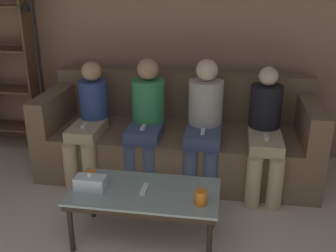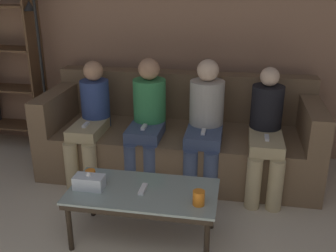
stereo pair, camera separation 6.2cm
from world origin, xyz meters
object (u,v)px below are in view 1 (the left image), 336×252
(standing_lamp, at_px, (39,52))
(seated_person_left_end, at_px, (90,119))
(couch, at_px, (178,138))
(game_remote, at_px, (144,189))
(coffee_table, at_px, (145,195))
(seated_person_mid_left, at_px, (146,117))
(cup_near_left, at_px, (201,198))
(cup_near_right, at_px, (91,176))
(tissue_box, at_px, (90,183))
(seated_person_right_end, at_px, (265,129))
(seated_person_mid_right, at_px, (204,120))

(standing_lamp, xyz_separation_m, seated_person_left_end, (0.67, -0.44, -0.55))
(couch, height_order, game_remote, couch)
(standing_lamp, relative_size, seated_person_left_end, 1.65)
(seated_person_left_end, bearing_deg, coffee_table, -51.76)
(standing_lamp, relative_size, seated_person_mid_left, 1.59)
(couch, xyz_separation_m, cup_near_left, (0.34, -1.32, 0.13))
(couch, relative_size, seated_person_left_end, 2.37)
(cup_near_right, bearing_deg, standing_lamp, 126.90)
(cup_near_left, height_order, tissue_box, tissue_box)
(couch, bearing_deg, coffee_table, -93.92)
(seated_person_right_end, bearing_deg, game_remote, -134.07)
(tissue_box, bearing_deg, seated_person_right_end, 36.97)
(game_remote, bearing_deg, cup_near_right, 170.84)
(cup_near_right, relative_size, standing_lamp, 0.05)
(seated_person_mid_right, distance_m, seated_person_right_end, 0.55)
(seated_person_mid_right, bearing_deg, seated_person_left_end, -178.09)
(cup_near_right, distance_m, seated_person_right_end, 1.59)
(seated_person_mid_left, height_order, seated_person_mid_right, seated_person_mid_right)
(coffee_table, distance_m, seated_person_left_end, 1.22)
(standing_lamp, bearing_deg, game_remote, -44.41)
(game_remote, bearing_deg, seated_person_left_end, 128.24)
(tissue_box, bearing_deg, seated_person_mid_left, 78.92)
(seated_person_mid_left, bearing_deg, game_remote, -78.90)
(game_remote, distance_m, seated_person_mid_left, 1.02)
(coffee_table, relative_size, cup_near_left, 10.42)
(game_remote, distance_m, seated_person_right_end, 1.31)
(coffee_table, relative_size, seated_person_right_end, 0.96)
(game_remote, relative_size, standing_lamp, 0.08)
(game_remote, xyz_separation_m, seated_person_mid_right, (0.36, 0.98, 0.21))
(cup_near_left, bearing_deg, coffee_table, 164.19)
(standing_lamp, relative_size, seated_person_right_end, 1.65)
(coffee_table, distance_m, standing_lamp, 2.12)
(tissue_box, bearing_deg, cup_near_right, 105.98)
(coffee_table, xyz_separation_m, cup_near_left, (0.42, -0.12, 0.09))
(game_remote, xyz_separation_m, seated_person_left_end, (-0.74, 0.94, 0.17))
(seated_person_right_end, bearing_deg, seated_person_left_end, 179.82)
(coffee_table, relative_size, tissue_box, 4.94)
(couch, relative_size, seated_person_right_end, 2.36)
(tissue_box, bearing_deg, cup_near_left, -5.41)
(coffee_table, height_order, standing_lamp, standing_lamp)
(seated_person_mid_left, bearing_deg, couch, 38.27)
(couch, bearing_deg, seated_person_right_end, -17.66)
(seated_person_left_end, bearing_deg, seated_person_mid_right, 1.91)
(coffee_table, height_order, seated_person_left_end, seated_person_left_end)
(seated_person_mid_right, height_order, seated_person_right_end, seated_person_mid_right)
(cup_near_left, xyz_separation_m, seated_person_right_end, (0.49, 1.05, 0.13))
(cup_near_right, height_order, tissue_box, tissue_box)
(game_remote, relative_size, seated_person_right_end, 0.13)
(couch, height_order, tissue_box, couch)
(coffee_table, relative_size, seated_person_mid_left, 0.93)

